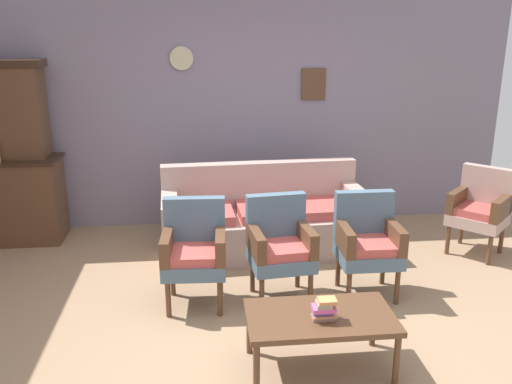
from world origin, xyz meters
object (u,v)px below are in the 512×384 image
coffee_table (320,320)px  side_cabinet (9,200)px  armchair_near_cabinet (194,248)px  wingback_chair_by_fireplace (480,207)px  armchair_by_doorway (367,240)px  armchair_near_couch_end (280,244)px  book_stack_on_table (324,309)px  floral_couch (264,221)px

coffee_table → side_cabinet: bearing=136.9°
armchair_near_cabinet → wingback_chair_by_fireplace: (2.93, 0.78, 0.00)m
wingback_chair_by_fireplace → armchair_by_doorway: bearing=-152.4°
armchair_near_couch_end → armchair_near_cabinet: bearing=-177.9°
coffee_table → book_stack_on_table: bearing=-84.7°
floral_couch → armchair_near_couch_end: 1.05m
armchair_near_couch_end → book_stack_on_table: 1.14m
armchair_by_doorway → armchair_near_cabinet: bearing=-178.9°
side_cabinet → coffee_table: (2.87, -2.69, -0.09)m
floral_couch → book_stack_on_table: 2.18m
side_cabinet → armchair_near_cabinet: side_cabinet is taller
armchair_near_couch_end → wingback_chair_by_fireplace: bearing=18.8°
floral_couch → coffee_table: bearing=-86.4°
armchair_near_cabinet → armchair_near_couch_end: same height
armchair_near_couch_end → armchair_by_doorway: 0.77m
armchair_near_couch_end → coffee_table: size_ratio=0.90×
side_cabinet → wingback_chair_by_fireplace: bearing=-9.9°
coffee_table → floral_couch: bearing=93.6°
armchair_near_couch_end → side_cabinet: bearing=149.5°
coffee_table → book_stack_on_table: 0.14m
armchair_near_couch_end → armchair_by_doorway: (0.77, 0.00, 0.00)m
armchair_by_doorway → book_stack_on_table: (-0.65, -1.14, -0.00)m
armchair_near_couch_end → wingback_chair_by_fireplace: (2.21, 0.75, 0.00)m
side_cabinet → armchair_near_couch_end: (2.75, -1.62, 0.03)m
armchair_by_doorway → book_stack_on_table: size_ratio=5.55×
floral_couch → coffee_table: size_ratio=2.14×
armchair_near_cabinet → wingback_chair_by_fireplace: size_ratio=1.00×
wingback_chair_by_fireplace → coffee_table: 2.77m
side_cabinet → armchair_by_doorway: 3.88m
armchair_near_couch_end → wingback_chair_by_fireplace: 2.33m
side_cabinet → coffee_table: bearing=-43.1°
armchair_near_cabinet → armchair_by_doorway: (1.50, 0.03, 0.00)m
side_cabinet → armchair_near_couch_end: 3.19m
side_cabinet → wingback_chair_by_fireplace: side_cabinet is taller
wingback_chair_by_fireplace → coffee_table: (-2.09, -1.82, -0.12)m
floral_couch → armchair_by_doorway: size_ratio=2.38×
armchair_near_couch_end → coffee_table: 1.08m
armchair_near_cabinet → armchair_by_doorway: same height
armchair_near_couch_end → coffee_table: (0.12, -1.07, -0.12)m
floral_couch → wingback_chair_by_fireplace: 2.24m
armchair_near_cabinet → coffee_table: armchair_near_cabinet is taller
armchair_near_couch_end → book_stack_on_table: armchair_near_couch_end is taller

